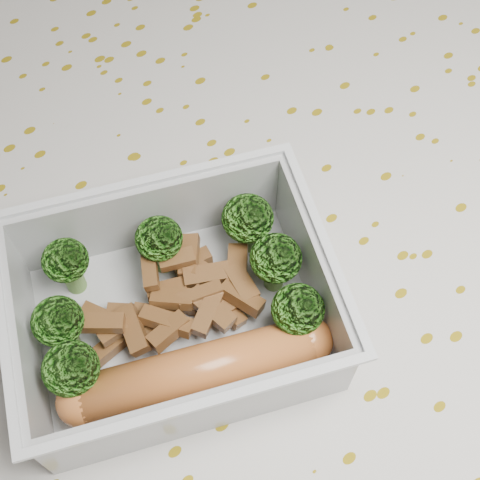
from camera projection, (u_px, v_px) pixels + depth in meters
ground_plane at (240, 475)px, 1.13m from camera, size 4.00×4.00×0.00m
dining_table at (239, 320)px, 0.55m from camera, size 1.40×0.90×0.75m
tablecloth at (239, 294)px, 0.50m from camera, size 1.46×0.96×0.19m
lunch_container at (175, 313)px, 0.43m from camera, size 0.24×0.22×0.07m
broccoli_florets at (176, 283)px, 0.42m from camera, size 0.18×0.15×0.05m
meat_pile at (178, 301)px, 0.44m from camera, size 0.13×0.08×0.03m
sausage at (198, 370)px, 0.41m from camera, size 0.17×0.08×0.03m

